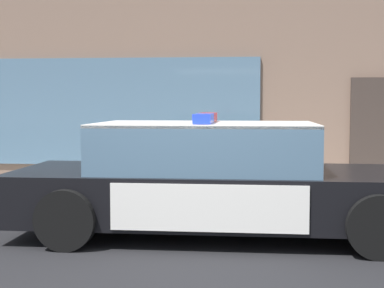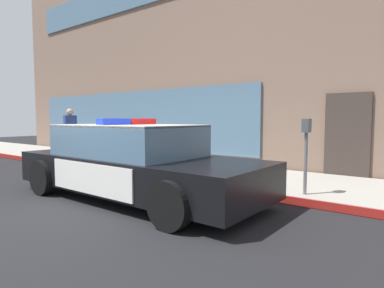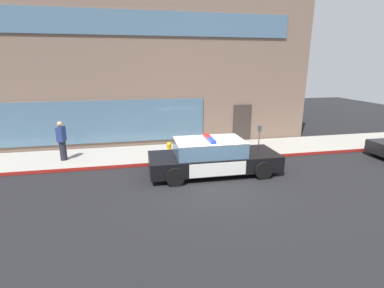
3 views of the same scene
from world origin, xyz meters
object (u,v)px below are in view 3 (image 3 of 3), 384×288
Objects in this scene: police_cruiser at (213,157)px; parking_meter at (259,134)px; fire_hydrant at (169,150)px; pedestrian_on_sidewalk at (62,141)px.

police_cruiser reaches higher than parking_meter.
parking_meter is at bearing 31.49° from police_cruiser.
police_cruiser is 6.99× the size of fire_hydrant.
fire_hydrant is at bearing 177.10° from parking_meter.
fire_hydrant is at bearing 129.64° from police_cruiser.
pedestrian_on_sidewalk reaches higher than police_cruiser.
pedestrian_on_sidewalk is 8.74m from parking_meter.
pedestrian_on_sidewalk reaches higher than fire_hydrant.
police_cruiser is 3.14m from parking_meter.
pedestrian_on_sidewalk is 1.28× the size of parking_meter.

